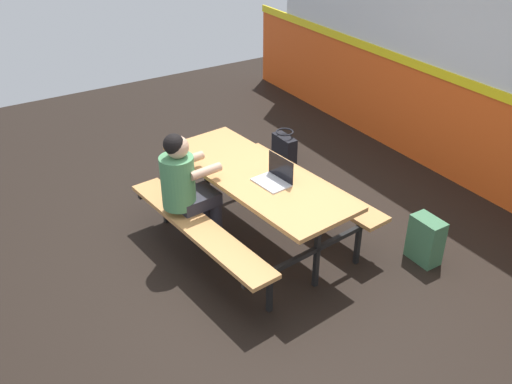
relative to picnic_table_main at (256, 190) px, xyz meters
The scene contains 7 objects.
ground_plane 0.61m from the picnic_table_main, ahead, with size 10.00×10.00×0.02m, color black.
accent_backdrop 2.66m from the picnic_table_main, 86.08° to the left, with size 8.00×0.14×2.60m.
picnic_table_main is the anchor object (origin of this frame).
student_nearer 0.64m from the picnic_table_main, 111.48° to the right, with size 0.39×0.54×1.21m.
laptop_silver 0.30m from the picnic_table_main, 16.02° to the left, with size 0.34×0.25×0.22m.
backpack_dark 1.60m from the picnic_table_main, 47.61° to the left, with size 0.30×0.22×0.44m.
tote_bag_bright 1.66m from the picnic_table_main, 136.16° to the left, with size 0.34×0.21×0.43m.
Camera 1 is at (3.58, -2.34, 3.19)m, focal length 39.66 mm.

